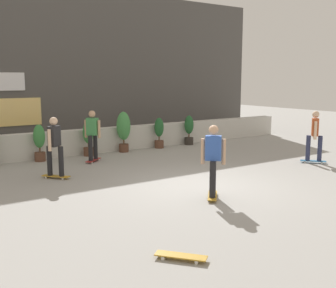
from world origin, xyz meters
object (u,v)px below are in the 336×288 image
potted_plant_3 (124,129)px  skater_by_wall_right (315,134)px  potted_plant_2 (88,137)px  potted_plant_4 (159,132)px  potted_plant_5 (189,129)px  skater_far_right (93,134)px  skater_by_wall_left (213,158)px  skater_far_left (55,145)px  skateboard_near_camera (181,256)px  potted_plant_1 (39,142)px

potted_plant_3 → skater_by_wall_right: (4.15, -5.27, 0.06)m
potted_plant_2 → skater_by_wall_right: bearing=-43.5°
potted_plant_3 → potted_plant_4: potted_plant_3 is taller
potted_plant_5 → skater_by_wall_right: skater_by_wall_right is taller
skater_far_right → potted_plant_5: bearing=13.1°
skater_by_wall_left → skater_far_right: size_ratio=1.00×
skater_by_wall_right → skater_far_left: same height
skater_far_right → skater_by_wall_left: bearing=-84.3°
potted_plant_3 → skateboard_near_camera: (-3.68, -8.75, -0.81)m
potted_plant_4 → skateboard_near_camera: size_ratio=1.61×
potted_plant_5 → skater_far_right: size_ratio=0.72×
potted_plant_1 → potted_plant_2: size_ratio=1.00×
potted_plant_1 → potted_plant_2: (1.73, -0.00, -0.00)m
potted_plant_5 → skateboard_near_camera: (-6.72, -8.75, -0.59)m
potted_plant_1 → skateboard_near_camera: bearing=-93.6°
skater_by_wall_left → potted_plant_5: bearing=57.1°
potted_plant_5 → skater_far_left: size_ratio=0.72×
potted_plant_1 → skateboard_near_camera: potted_plant_1 is taller
potted_plant_5 → skater_far_right: (-4.77, -1.11, 0.29)m
skater_far_left → skater_far_right: bearing=40.5°
skater_by_wall_right → potted_plant_3: bearing=128.2°
potted_plant_1 → potted_plant_5: (6.18, 0.00, -0.01)m
skater_by_wall_right → skater_by_wall_left: bearing=-166.7°
potted_plant_2 → skateboard_near_camera: (-2.27, -8.75, -0.60)m
potted_plant_1 → potted_plant_2: bearing=-0.0°
potted_plant_2 → potted_plant_3: (1.41, 0.00, 0.22)m
skater_by_wall_left → skater_far_right: same height
skater_by_wall_left → skater_far_right: bearing=95.7°
skater_far_right → skater_by_wall_right: bearing=-35.3°
potted_plant_3 → skater_by_wall_left: bearing=-100.3°
skateboard_near_camera → skater_far_right: bearing=75.6°
skater_by_wall_right → skateboard_near_camera: (-7.83, -3.48, -0.88)m
skater_by_wall_left → potted_plant_3: bearing=79.7°
potted_plant_4 → skateboard_near_camera: 10.22m
potted_plant_4 → skater_by_wall_left: size_ratio=0.71×
potted_plant_3 → potted_plant_5: size_ratio=1.24×
potted_plant_3 → skater_by_wall_right: 6.71m
potted_plant_4 → potted_plant_5: (1.47, -0.00, 0.02)m
potted_plant_4 → potted_plant_1: bearing=-180.0°
potted_plant_1 → skater_by_wall_left: size_ratio=0.72×
skater_far_left → skateboard_near_camera: 6.18m
potted_plant_2 → skater_by_wall_right: size_ratio=0.72×
potted_plant_4 → skateboard_near_camera: potted_plant_4 is taller
potted_plant_2 → potted_plant_5: size_ratio=1.01×
potted_plant_1 → skater_far_left: size_ratio=0.72×
potted_plant_2 → skater_by_wall_left: 6.54m
potted_plant_2 → skater_far_left: size_ratio=0.72×
skater_far_right → skateboard_near_camera: size_ratio=2.28×
potted_plant_3 → skateboard_near_camera: 9.53m
potted_plant_1 → potted_plant_4: potted_plant_1 is taller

